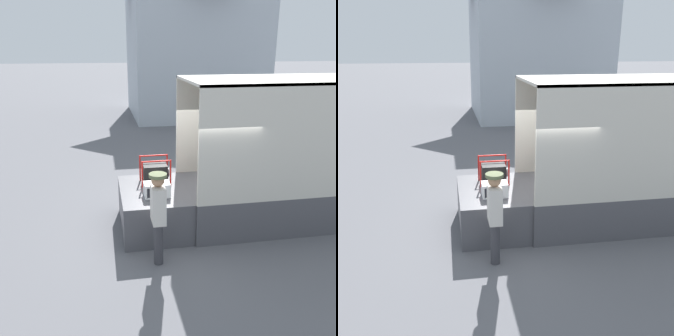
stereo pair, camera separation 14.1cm
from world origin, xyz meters
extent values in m
plane|color=slate|center=(0.00, 0.00, 0.00)|extent=(160.00, 160.00, 0.00)
cube|color=#4C4C51|center=(2.34, 0.00, 0.46)|extent=(4.67, 2.19, 0.92)
cube|color=beige|center=(2.34, 1.06, 2.11)|extent=(4.67, 0.06, 2.39)
cube|color=beige|center=(2.34, -1.06, 2.11)|extent=(4.67, 0.06, 2.39)
cube|color=beige|center=(2.34, 0.00, 3.28)|extent=(4.67, 2.19, 0.06)
cylinder|color=yellow|center=(2.31, 0.44, 1.11)|extent=(0.31, 0.31, 0.39)
cube|color=olive|center=(3.50, 0.18, 1.08)|extent=(0.44, 0.32, 0.32)
cube|color=olive|center=(2.23, -0.29, 1.04)|extent=(0.44, 0.32, 0.24)
cube|color=#4C4C51|center=(-0.73, 0.00, 0.46)|extent=(1.47, 2.08, 0.92)
cube|color=white|center=(-0.71, -0.39, 1.07)|extent=(0.55, 0.36, 0.30)
cube|color=black|center=(-0.76, -0.57, 1.07)|extent=(0.35, 0.01, 0.20)
cube|color=black|center=(-0.63, 0.39, 1.14)|extent=(0.54, 0.39, 0.44)
cylinder|color=slate|center=(-0.41, 0.39, 1.16)|extent=(0.20, 0.22, 0.22)
cylinder|color=red|center=(-0.95, 0.17, 1.23)|extent=(0.04, 0.04, 0.62)
cylinder|color=red|center=(-0.31, 0.17, 1.23)|extent=(0.04, 0.04, 0.62)
cylinder|color=red|center=(-0.95, 0.62, 1.23)|extent=(0.04, 0.04, 0.62)
cylinder|color=red|center=(-0.31, 0.62, 1.23)|extent=(0.04, 0.04, 0.62)
cylinder|color=red|center=(-0.63, 0.17, 1.52)|extent=(0.64, 0.04, 0.04)
cylinder|color=red|center=(-0.63, 0.62, 1.52)|extent=(0.64, 0.04, 0.04)
cylinder|color=#38383D|center=(-0.85, -1.52, 0.44)|extent=(0.18, 0.18, 0.88)
cube|color=beige|center=(-0.85, -1.52, 1.23)|extent=(0.24, 0.44, 0.70)
sphere|color=tan|center=(-0.85, -1.52, 1.70)|extent=(0.24, 0.24, 0.24)
cylinder|color=#606B47|center=(-0.85, -1.52, 1.79)|extent=(0.33, 0.33, 0.06)
cube|color=#A8B2BC|center=(3.59, 14.14, 3.26)|extent=(7.07, 6.55, 6.53)
camera|label=1|loc=(-1.78, -7.70, 4.00)|focal=40.00mm
camera|label=2|loc=(-1.64, -7.73, 4.00)|focal=40.00mm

